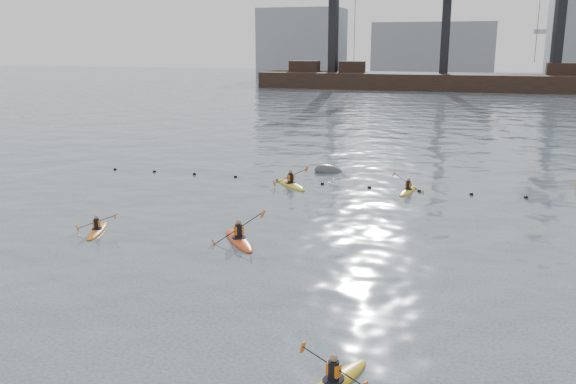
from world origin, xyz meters
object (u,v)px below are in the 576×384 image
Objects in this scene: kayaker_0 at (239,239)px; kayaker_5 at (291,184)px; kayaker_1 at (333,382)px; mooring_buoy at (329,172)px; kayaker_2 at (97,230)px; kayaker_3 at (408,190)px.

kayaker_0 is 11.32m from kayaker_5.
kayaker_0 is 1.05× the size of kayaker_1.
kayaker_5 is at bearing 57.43° from kayaker_0.
kayaker_5 is at bearing -104.91° from mooring_buoy.
kayaker_1 is at bearing -114.38° from kayaker_5.
kayaker_1 is at bearing -76.16° from mooring_buoy.
kayaker_0 is 16.08m from mooring_buoy.
kayaker_2 is 0.94× the size of kayaker_5.
kayaker_3 is (13.03, 12.49, 0.00)m from kayaker_2.
kayaker_3 is (6.14, 11.85, -0.02)m from kayaker_0.
kayaker_2 reaches higher than mooring_buoy.
mooring_buoy is at bearing 155.04° from kayaker_3.
kayaker_5 is (5.86, 11.91, 0.02)m from kayaker_2.
kayaker_1 is 1.54× the size of mooring_buoy.
kayaker_1 reaches higher than mooring_buoy.
kayaker_0 reaches higher than mooring_buoy.
kayaker_0 is at bearing -128.94° from kayaker_5.
kayaker_2 is 0.95× the size of kayaker_3.
kayaker_2 is at bearing 165.65° from kayaker_1.
kayaker_2 is 13.28m from kayaker_5.
kayaker_0 is 13.34m from kayaker_3.
kayaker_3 reaches higher than mooring_buoy.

